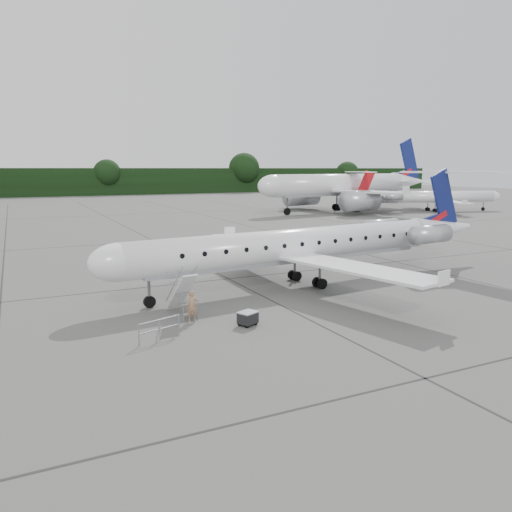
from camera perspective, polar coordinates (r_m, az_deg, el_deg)
name	(u,v)px	position (r m, az deg, el deg)	size (l,w,h in m)	color
ground	(345,296)	(31.68, 10.14, -4.55)	(320.00, 320.00, 0.00)	#585855
treeline	(81,182)	(155.84, -19.38, 7.99)	(260.00, 4.00, 8.00)	black
main_regional_jet	(295,229)	(33.31, 4.44, 3.09)	(30.30, 21.82, 7.77)	white
airstair	(181,293)	(27.25, -8.51, -4.25)	(0.85, 2.45, 2.43)	white
passenger	(192,306)	(26.13, -7.29, -5.74)	(0.60, 0.39, 1.64)	#906C4E
safety_railing	(160,330)	(23.68, -10.96, -8.32)	(2.20, 0.08, 1.00)	gray
baggage_cart	(248,318)	(25.45, -0.95, -7.10)	(0.89, 0.72, 0.78)	black
bg_narrowbody	(339,174)	(93.45, 9.52, 9.23)	(38.28, 27.56, 13.74)	white
bg_regional_right	(438,191)	(98.69, 20.04, 6.98)	(28.46, 20.49, 7.47)	white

